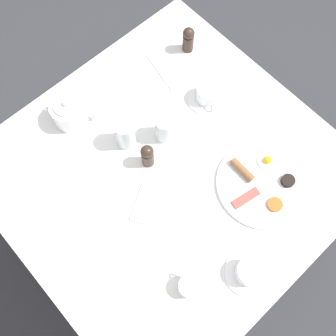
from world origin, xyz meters
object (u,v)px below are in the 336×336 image
at_px(creamer_jug, 189,286).
at_px(napkin_folded, 148,204).
at_px(pepper_grinder, 188,39).
at_px(water_glass_short, 125,133).
at_px(knife_by_plate, 159,71).
at_px(breakfast_plate, 263,183).
at_px(teapot_near, 70,112).
at_px(salt_grinder, 147,155).
at_px(teacup_with_saucer_right, 250,272).
at_px(fork_by_plate, 68,222).
at_px(spoon_for_tea, 24,171).
at_px(teacup_with_saucer_left, 208,95).
at_px(water_glass_tall, 165,128).

height_order(creamer_jug, napkin_folded, creamer_jug).
height_order(creamer_jug, pepper_grinder, pepper_grinder).
height_order(water_glass_short, knife_by_plate, water_glass_short).
bearing_deg(knife_by_plate, pepper_grinder, -88.82).
xyz_separation_m(breakfast_plate, teapot_near, (0.61, 0.31, 0.04)).
distance_m(teapot_near, creamer_jug, 0.69).
xyz_separation_m(pepper_grinder, salt_grinder, (-0.25, 0.42, 0.00)).
xyz_separation_m(teacup_with_saucer_right, water_glass_short, (0.58, -0.01, 0.03)).
bearing_deg(pepper_grinder, napkin_folded, 124.87).
height_order(teacup_with_saucer_right, fork_by_plate, teacup_with_saucer_right).
bearing_deg(teacup_with_saucer_right, fork_by_plate, 32.07).
bearing_deg(knife_by_plate, napkin_folded, 134.02).
relative_size(knife_by_plate, spoon_for_tea, 1.55).
distance_m(teacup_with_saucer_left, water_glass_tall, 0.21).
relative_size(teapot_near, water_glass_tall, 1.45).
bearing_deg(fork_by_plate, teacup_with_saucer_left, -87.79).
height_order(pepper_grinder, napkin_folded, pepper_grinder).
relative_size(water_glass_short, salt_grinder, 1.11).
relative_size(napkin_folded, spoon_for_tea, 1.23).
bearing_deg(salt_grinder, breakfast_plate, -144.09).
height_order(knife_by_plate, spoon_for_tea, same).
distance_m(breakfast_plate, teacup_with_saucer_right, 0.29).
xyz_separation_m(salt_grinder, spoon_for_tea, (0.25, 0.33, -0.05)).
bearing_deg(creamer_jug, fork_by_plate, 20.30).
distance_m(breakfast_plate, creamer_jug, 0.41).
height_order(water_glass_tall, pepper_grinder, pepper_grinder).
relative_size(water_glass_tall, creamer_jug, 1.22).
bearing_deg(spoon_for_tea, water_glass_short, -114.15).
height_order(teapot_near, water_glass_short, water_glass_short).
distance_m(pepper_grinder, spoon_for_tea, 0.75).
xyz_separation_m(creamer_jug, salt_grinder, (0.38, -0.18, 0.03)).
bearing_deg(breakfast_plate, creamer_jug, 100.25).
relative_size(salt_grinder, napkin_folded, 0.70).
bearing_deg(water_glass_tall, fork_by_plate, 92.68).
relative_size(teacup_with_saucer_right, water_glass_tall, 1.35).
xyz_separation_m(breakfast_plate, teacup_with_saucer_right, (-0.17, 0.24, 0.02)).
xyz_separation_m(water_glass_tall, knife_by_plate, (0.21, -0.16, -0.05)).
bearing_deg(fork_by_plate, water_glass_short, -74.31).
distance_m(pepper_grinder, salt_grinder, 0.48).
distance_m(teapot_near, knife_by_plate, 0.36).
bearing_deg(salt_grinder, water_glass_tall, -71.49).
relative_size(water_glass_short, fork_by_plate, 0.66).
xyz_separation_m(teacup_with_saucer_left, teacup_with_saucer_right, (-0.52, 0.34, -0.00)).
bearing_deg(spoon_for_tea, breakfast_plate, -135.57).
distance_m(salt_grinder, knife_by_plate, 0.37).
bearing_deg(teapot_near, napkin_folded, 134.43).
height_order(teapot_near, salt_grinder, teapot_near).
relative_size(teacup_with_saucer_right, spoon_for_tea, 1.15).
height_order(teacup_with_saucer_right, water_glass_tall, water_glass_tall).
bearing_deg(creamer_jug, water_glass_short, -19.63).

